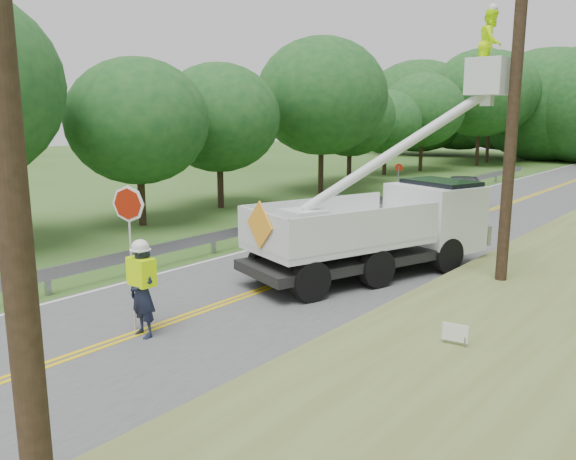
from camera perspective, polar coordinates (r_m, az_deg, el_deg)
The scene contains 10 objects.
ground at distance 12.83m, azimuth -17.49°, elevation -10.75°, with size 140.00×140.00×0.00m, color #2B5318.
road at distance 23.22m, azimuth 12.56°, elevation -0.57°, with size 7.20×96.00×0.03m.
guardrail at distance 25.87m, azimuth 5.56°, elevation 2.09°, with size 0.18×48.00×0.77m.
treeline_left at distance 42.77m, azimuth 10.19°, elevation 12.50°, with size 9.67×56.63×10.61m.
flagger at distance 12.70m, azimuth -14.18°, elevation -5.24°, with size 1.20×0.52×3.21m.
bucket_truck at distance 17.66m, azimuth 11.05°, elevation 1.17°, with size 5.68×7.98×7.31m.
suv_silver at distance 23.04m, azimuth 5.47°, elevation 1.56°, with size 2.59×5.61×1.56m, color #ACAFB2.
suv_darkgrey at distance 31.38m, azimuth 16.85°, elevation 3.74°, with size 2.17×5.34×1.55m, color #393D42.
stop_sign_permanent at distance 31.88m, azimuth 10.80°, elevation 5.12°, with size 0.40×0.24×2.08m.
yard_sign at distance 11.86m, azimuth 16.11°, elevation -9.80°, with size 0.50×0.11×0.73m.
Camera 1 is at (10.08, -6.38, 4.73)m, focal length 36.16 mm.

